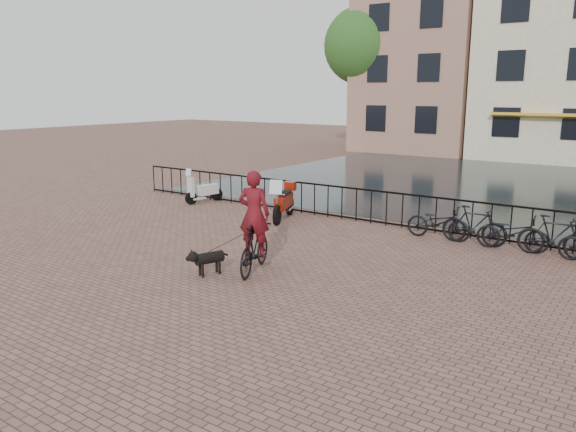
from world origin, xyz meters
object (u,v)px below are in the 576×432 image
Objects in this scene: cyclist at (254,228)px; motorcycle at (284,197)px; scooter at (204,184)px; dog at (210,261)px.

cyclist is 5.17m from motorcycle.
cyclist is 1.32× the size of motorcycle.
motorcycle is 3.94m from scooter.
cyclist reaches higher than dog.
scooter is at bearing -58.89° from cyclist.
cyclist is at bearing -25.97° from scooter.
scooter is at bearing 151.30° from motorcycle.
cyclist is 8.17m from scooter.
motorcycle is (-2.47, 4.53, -0.30)m from cyclist.
motorcycle is at bearing 128.92° from dog.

